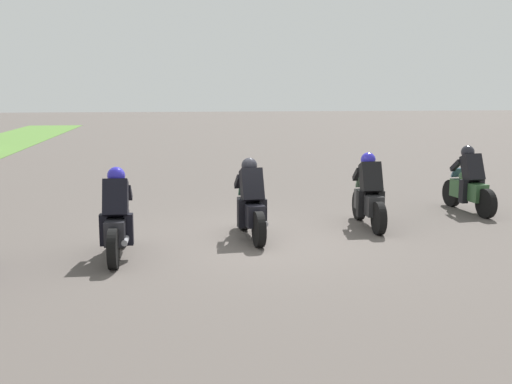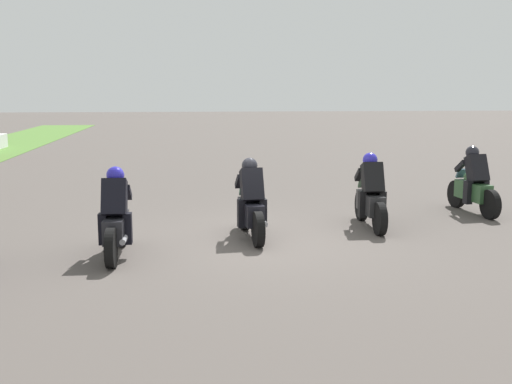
% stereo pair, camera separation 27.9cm
% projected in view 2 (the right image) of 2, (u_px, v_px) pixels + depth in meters
% --- Properties ---
extents(ground_plane, '(120.00, 120.00, 0.00)m').
position_uv_depth(ground_plane, '(259.00, 239.00, 11.82)').
color(ground_plane, '#534B47').
extents(rider_lane_a, '(2.04, 0.58, 1.51)m').
position_uv_depth(rider_lane_a, '(474.00, 186.00, 14.18)').
color(rider_lane_a, black).
rests_on(rider_lane_a, ground_plane).
extents(rider_lane_b, '(2.04, 0.54, 1.51)m').
position_uv_depth(rider_lane_b, '(371.00, 197.00, 12.73)').
color(rider_lane_b, black).
rests_on(rider_lane_b, ground_plane).
extents(rider_lane_c, '(2.04, 0.56, 1.51)m').
position_uv_depth(rider_lane_c, '(251.00, 205.00, 11.84)').
color(rider_lane_c, black).
rests_on(rider_lane_c, ground_plane).
extents(rider_lane_d, '(2.04, 0.54, 1.51)m').
position_uv_depth(rider_lane_d, '(116.00, 220.00, 10.55)').
color(rider_lane_d, black).
rests_on(rider_lane_d, ground_plane).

